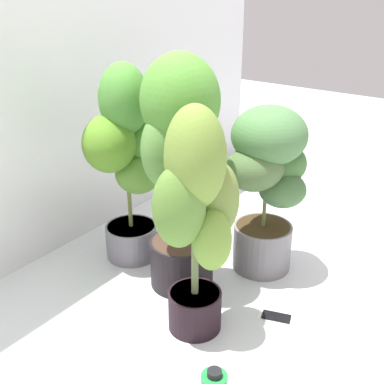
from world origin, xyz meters
TOP-DOWN VIEW (x-y plane):
  - ground_plane at (0.00, 0.00)m, footprint 8.00×8.00m
  - mylar_back_wall at (0.00, 0.86)m, footprint 3.20×0.01m
  - potted_plant_front_left at (-0.25, -0.07)m, footprint 0.40×0.32m
  - potted_plant_center at (-0.06, 0.17)m, footprint 0.33×0.32m
  - potted_plant_back_center at (0.00, 0.50)m, footprint 0.50×0.38m
  - potted_plant_front_right at (0.28, -0.07)m, footprint 0.49×0.44m
  - cell_phone at (-0.03, -0.30)m, footprint 0.11×0.16m

SIDE VIEW (x-z plane):
  - ground_plane at x=0.00m, z-range 0.00..0.00m
  - cell_phone at x=-0.03m, z-range 0.00..0.01m
  - potted_plant_front_right at x=0.28m, z-range 0.07..0.85m
  - potted_plant_front_left at x=-0.25m, z-range 0.07..0.97m
  - potted_plant_back_center at x=0.00m, z-range 0.07..1.01m
  - potted_plant_center at x=-0.06m, z-range 0.10..1.11m
  - mylar_back_wall at x=0.00m, z-range 0.00..2.00m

